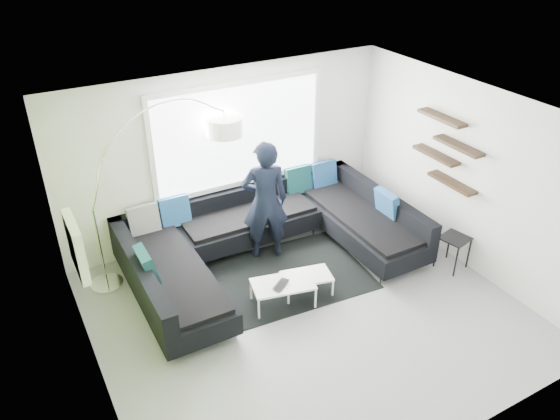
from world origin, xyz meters
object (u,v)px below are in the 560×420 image
(person, at_px, (265,201))
(arc_lamp, at_px, (92,210))
(coffee_table, at_px, (295,288))
(laptop, at_px, (284,286))
(side_table, at_px, (452,252))
(sectional_sofa, at_px, (272,243))

(person, bearing_deg, arc_lamp, 6.75)
(coffee_table, distance_m, laptop, 0.32)
(arc_lamp, xyz_separation_m, laptop, (2.04, -1.69, -0.92))
(arc_lamp, xyz_separation_m, side_table, (4.76, -2.11, -1.03))
(side_table, relative_size, laptop, 1.48)
(person, bearing_deg, coffee_table, 99.54)
(person, relative_size, laptop, 5.38)
(coffee_table, bearing_deg, sectional_sofa, 95.59)
(sectional_sofa, relative_size, laptop, 11.81)
(sectional_sofa, xyz_separation_m, laptop, (-0.35, -0.97, -0.03))
(person, bearing_deg, laptop, 89.79)
(arc_lamp, relative_size, laptop, 7.13)
(side_table, height_order, person, person)
(sectional_sofa, relative_size, arc_lamp, 1.66)
(side_table, relative_size, person, 0.27)
(side_table, xyz_separation_m, laptop, (-2.72, 0.42, 0.10))
(side_table, bearing_deg, coffee_table, 168.32)
(arc_lamp, height_order, laptop, arc_lamp)
(arc_lamp, distance_m, side_table, 5.30)
(coffee_table, bearing_deg, arc_lamp, 157.61)
(arc_lamp, bearing_deg, sectional_sofa, -19.09)
(coffee_table, distance_m, arc_lamp, 2.99)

